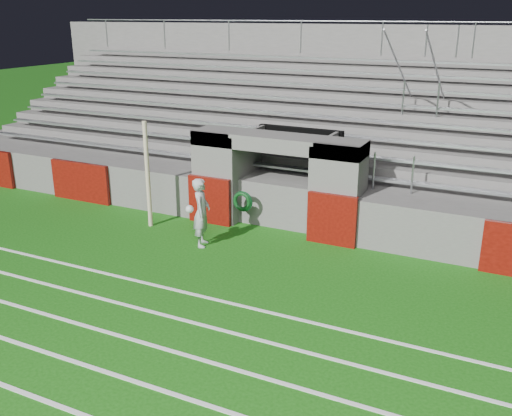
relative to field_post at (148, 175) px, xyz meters
The scene contains 6 objects.
ground 4.07m from the field_post, 32.37° to the right, with size 90.00×90.00×0.00m, color #14520D.
field_post is the anchor object (origin of this frame).
field_markings 7.86m from the field_post, 65.52° to the right, with size 28.00×8.09×0.01m.
stadium_structure 6.75m from the field_post, 61.70° to the left, with size 26.00×8.48×5.42m.
goalkeeper_with_ball 2.20m from the field_post, 16.19° to the right, with size 0.70×0.76×1.78m.
hose_coil 2.69m from the field_post, 20.23° to the left, with size 0.59×0.15×0.59m.
Camera 1 is at (5.99, -10.19, 5.67)m, focal length 40.00 mm.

